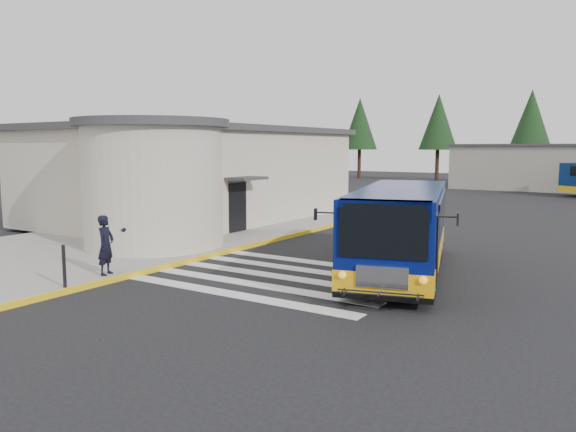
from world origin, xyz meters
The scene contains 9 objects.
ground centered at (0.00, 0.00, 0.00)m, with size 140.00×140.00×0.00m, color black.
sidewalk centered at (-9.00, 4.00, 0.07)m, with size 10.00×34.00×0.15m, color gray.
curb_strip centered at (-4.05, 4.00, 0.08)m, with size 0.12×34.00×0.16m, color yellow.
station_building centered at (-10.84, 6.91, 2.57)m, with size 12.70×18.70×4.80m.
crosswalk centered at (-0.50, -0.80, 0.01)m, with size 8.00×5.35×0.01m.
transit_bus centered at (2.47, 1.71, 1.27)m, with size 5.18×9.65×2.65m.
pedestrian_a centered at (-4.50, -3.87, 1.04)m, with size 0.65×0.42×1.77m, color black.
pedestrian_b centered at (-6.08, -1.54, 1.05)m, with size 0.87×0.68×1.80m, color black.
bollard centered at (-4.20, -5.51, 0.73)m, with size 0.10×0.10×1.17m, color black.
Camera 1 is at (8.85, -14.69, 3.91)m, focal length 35.00 mm.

